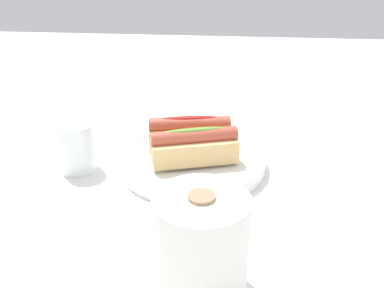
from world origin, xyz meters
The scene contains 6 objects.
ground_plane centered at (0.00, 0.00, 0.00)m, with size 2.40×2.40×0.00m, color white.
serving_bowl centered at (0.02, 0.00, 0.02)m, with size 0.27×0.27×0.03m.
hotdog_front centered at (0.03, -0.02, 0.06)m, with size 0.16×0.08×0.06m.
hotdog_back centered at (0.01, 0.03, 0.06)m, with size 0.16×0.09×0.06m.
water_glass centered at (0.23, 0.03, 0.04)m, with size 0.07×0.07×0.09m.
paper_towel_roll centered at (-0.02, 0.31, 0.07)m, with size 0.11×0.11×0.13m.
Camera 1 is at (-0.05, 0.69, 0.38)m, focal length 39.76 mm.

